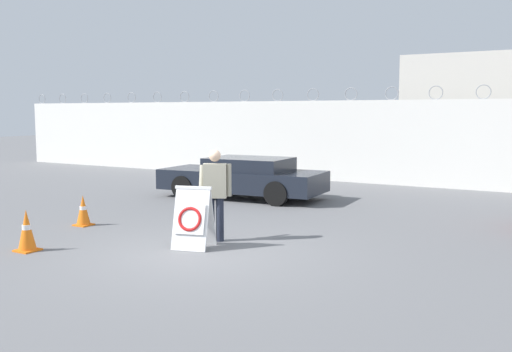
% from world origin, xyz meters
% --- Properties ---
extents(ground_plane, '(90.00, 90.00, 0.00)m').
position_xyz_m(ground_plane, '(0.00, 0.00, 0.00)').
color(ground_plane, slate).
extents(perimeter_wall, '(36.00, 0.30, 3.35)m').
position_xyz_m(perimeter_wall, '(-0.00, 11.15, 1.46)').
color(perimeter_wall, silver).
rests_on(perimeter_wall, ground_plane).
extents(building_block, '(6.42, 5.47, 4.58)m').
position_xyz_m(building_block, '(2.87, 15.87, 2.29)').
color(building_block, beige).
rests_on(building_block, ground_plane).
extents(barricade_sign, '(0.81, 0.82, 1.15)m').
position_xyz_m(barricade_sign, '(-0.33, 0.22, 0.57)').
color(barricade_sign, white).
rests_on(barricade_sign, ground_plane).
extents(security_guard, '(0.69, 0.42, 1.78)m').
position_xyz_m(security_guard, '(-0.30, 0.90, 1.00)').
color(security_guard, '#232838').
rests_on(security_guard, ground_plane).
extents(traffic_cone_near, '(0.38, 0.38, 0.76)m').
position_xyz_m(traffic_cone_near, '(-2.79, -1.46, 0.37)').
color(traffic_cone_near, orange).
rests_on(traffic_cone_near, ground_plane).
extents(traffic_cone_mid, '(0.35, 0.35, 0.68)m').
position_xyz_m(traffic_cone_mid, '(-3.68, 0.70, 0.33)').
color(traffic_cone_mid, orange).
rests_on(traffic_cone_mid, ground_plane).
extents(parked_car_front_coupe, '(4.88, 2.20, 1.18)m').
position_xyz_m(parked_car_front_coupe, '(-2.72, 5.91, 0.61)').
color(parked_car_front_coupe, black).
rests_on(parked_car_front_coupe, ground_plane).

